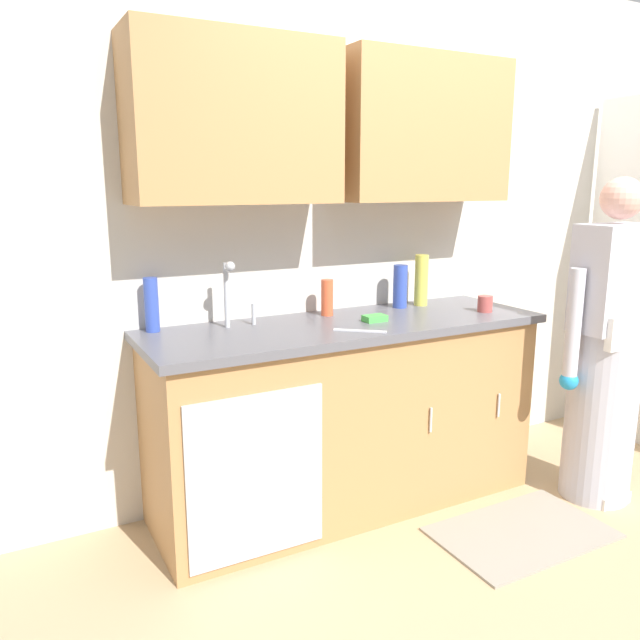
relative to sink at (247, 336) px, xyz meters
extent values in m
plane|color=tan|center=(1.06, -0.71, -0.93)|extent=(9.00, 9.00, 0.00)
cube|color=beige|center=(1.06, 0.34, 0.42)|extent=(4.80, 0.10, 2.70)
cube|color=#B27F4C|center=(0.01, 0.12, 0.92)|extent=(0.91, 0.34, 0.70)
cube|color=#B27F4C|center=(1.00, 0.12, 0.92)|extent=(0.91, 0.34, 0.70)
cube|color=#B27F4C|center=(0.51, -0.01, -0.48)|extent=(1.90, 0.60, 0.90)
cube|color=#B7BABF|center=(-0.09, -0.31, -0.52)|extent=(0.60, 0.01, 0.72)
cylinder|color=silver|center=(0.79, -0.32, -0.43)|extent=(0.01, 0.01, 0.12)
cylinder|color=silver|center=(1.22, -0.32, -0.43)|extent=(0.01, 0.01, 0.12)
cube|color=#595960|center=(0.51, -0.01, -0.01)|extent=(1.96, 0.66, 0.04)
cube|color=#B7BABF|center=(0.00, -0.01, -0.01)|extent=(0.50, 0.36, 0.03)
cylinder|color=#B7BABF|center=(-0.04, 0.14, 0.16)|extent=(0.02, 0.02, 0.30)
sphere|color=#B7BABF|center=(-0.04, 0.08, 0.30)|extent=(0.04, 0.04, 0.04)
cylinder|color=#B7BABF|center=(0.09, 0.14, 0.06)|extent=(0.02, 0.02, 0.10)
cube|color=white|center=(1.68, -0.57, -0.90)|extent=(0.20, 0.26, 0.06)
cylinder|color=silver|center=(1.68, -0.55, -0.49)|extent=(0.34, 0.34, 0.88)
cube|color=silver|center=(1.68, -0.55, 0.21)|extent=(0.38, 0.22, 0.52)
sphere|color=#DBA290|center=(1.68, -0.55, 0.59)|extent=(0.20, 0.20, 0.20)
cube|color=white|center=(1.68, -0.67, -0.03)|extent=(0.32, 0.04, 0.16)
cylinder|color=silver|center=(1.45, -0.53, 0.00)|extent=(0.07, 0.07, 0.55)
sphere|color=#1E8CCC|center=(1.45, -0.53, -0.28)|extent=(0.09, 0.09, 0.09)
cylinder|color=silver|center=(1.91, -0.53, 0.00)|extent=(0.07, 0.07, 0.55)
sphere|color=#1E8CCC|center=(1.91, -0.53, -0.28)|extent=(0.09, 0.09, 0.09)
cube|color=gray|center=(1.08, -0.66, -0.92)|extent=(0.80, 0.50, 0.01)
cylinder|color=#334CB2|center=(-0.36, 0.22, 0.14)|extent=(0.06, 0.06, 0.24)
cylinder|color=#334CB2|center=(0.94, 0.16, 0.13)|extent=(0.08, 0.08, 0.23)
cylinder|color=#D8D14C|center=(1.07, 0.16, 0.15)|extent=(0.07, 0.07, 0.27)
cylinder|color=#E05933|center=(0.50, 0.17, 0.11)|extent=(0.06, 0.06, 0.18)
cylinder|color=#B24C47|center=(1.26, -0.14, 0.06)|extent=(0.08, 0.08, 0.08)
cube|color=silver|center=(0.46, -0.21, 0.02)|extent=(0.20, 0.17, 0.01)
cube|color=#4CBF4C|center=(0.63, -0.06, 0.03)|extent=(0.11, 0.07, 0.03)
camera|label=1|loc=(-0.98, -2.53, 0.66)|focal=35.10mm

